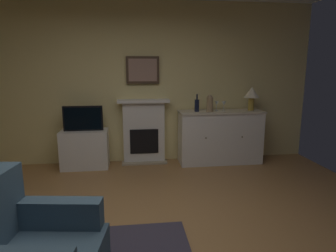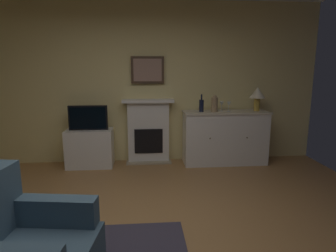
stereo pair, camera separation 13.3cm
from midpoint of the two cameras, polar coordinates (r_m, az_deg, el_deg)
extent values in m
cube|color=#EAD68C|center=(5.04, -7.44, 8.25)|extent=(6.21, 0.06, 2.71)
cube|color=white|center=(5.04, -5.51, -1.27)|extent=(0.70, 0.18, 1.05)
cube|color=tan|center=(5.08, -5.36, -7.14)|extent=(0.77, 0.20, 0.03)
cube|color=black|center=(4.98, -5.44, -3.03)|extent=(0.48, 0.02, 0.42)
cube|color=white|center=(4.92, -5.62, 4.92)|extent=(0.87, 0.27, 0.05)
cube|color=#473323|center=(4.96, -5.76, 10.86)|extent=(0.55, 0.03, 0.45)
cube|color=#9E7A6B|center=(4.94, -5.75, 10.86)|extent=(0.47, 0.01, 0.37)
cube|color=white|center=(5.09, 9.39, -2.28)|extent=(1.40, 0.45, 0.87)
cube|color=beige|center=(5.00, 9.56, 2.76)|extent=(1.43, 0.48, 0.03)
sphere|color=brown|center=(4.77, 6.67, -2.36)|extent=(0.02, 0.02, 0.02)
sphere|color=brown|center=(4.95, 13.61, -2.10)|extent=(0.02, 0.02, 0.02)
cylinder|color=#B79338|center=(5.16, 15.29, 4.19)|extent=(0.10, 0.10, 0.22)
cone|color=#EFE5C6|center=(5.14, 15.40, 6.40)|extent=(0.26, 0.26, 0.18)
cylinder|color=black|center=(4.86, 4.90, 4.01)|extent=(0.08, 0.08, 0.20)
cylinder|color=black|center=(4.85, 4.93, 5.71)|extent=(0.03, 0.03, 0.09)
cylinder|color=silver|center=(4.99, 8.74, 2.98)|extent=(0.06, 0.06, 0.00)
cylinder|color=silver|center=(4.99, 8.76, 3.52)|extent=(0.01, 0.01, 0.09)
cone|color=silver|center=(4.98, 8.78, 4.43)|extent=(0.07, 0.07, 0.07)
cylinder|color=silver|center=(4.98, 10.10, 2.92)|extent=(0.06, 0.06, 0.00)
cylinder|color=silver|center=(4.98, 10.12, 3.46)|extent=(0.01, 0.01, 0.09)
cone|color=silver|center=(4.97, 10.15, 4.38)|extent=(0.07, 0.07, 0.07)
cylinder|color=#9E7F5B|center=(4.88, 7.41, 4.21)|extent=(0.11, 0.11, 0.24)
sphere|color=#9E7F5B|center=(4.86, 7.45, 5.62)|extent=(0.08, 0.08, 0.08)
cube|color=white|center=(4.99, -16.68, -4.33)|extent=(0.75, 0.42, 0.63)
cube|color=black|center=(4.87, -17.06, 1.44)|extent=(0.62, 0.06, 0.40)
cube|color=black|center=(4.83, -17.12, 1.37)|extent=(0.57, 0.01, 0.35)
cube|color=#3F596B|center=(2.49, -22.77, -15.52)|extent=(0.73, 0.24, 0.22)
camera|label=1|loc=(0.07, -91.21, -0.24)|focal=31.09mm
camera|label=2|loc=(0.07, 88.79, 0.24)|focal=31.09mm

